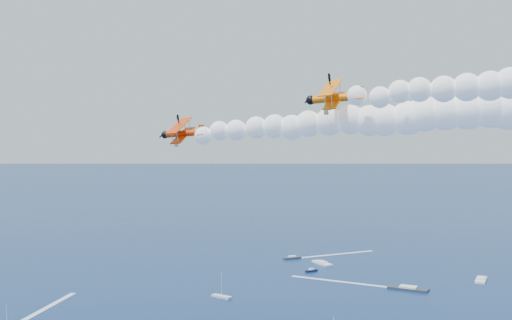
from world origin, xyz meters
The scene contains 4 objects.
biplane_lead centered at (22.04, 25.97, 61.54)m, with size 7.80×8.75×5.27m, color #FF6F05, non-canonical shape.
biplane_trail centered at (-0.27, 20.12, 56.80)m, with size 6.82×7.64×4.60m, color red, non-canonical shape.
smoke_trail_trail centered at (31.77, 35.40, 59.55)m, with size 65.79×35.09×12.61m, color white, non-canonical shape.
boat_wakes centered at (-61.85, 129.50, 0.03)m, with size 145.24×167.41×0.04m.
Camera 1 is at (67.64, -46.51, 57.87)m, focal length 45.51 mm.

